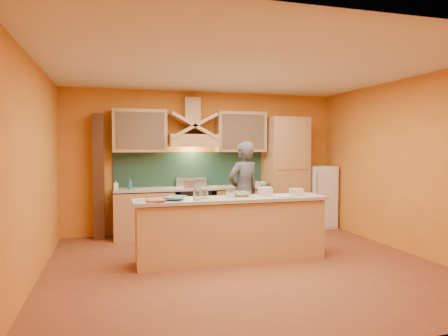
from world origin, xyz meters
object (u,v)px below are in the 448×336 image
object	(u,v)px
stove	(193,211)
kitchen_scale	(230,195)
mixing_bowl	(241,194)
fridge	(319,196)
person	(244,192)

from	to	relation	value
stove	kitchen_scale	world-z (taller)	kitchen_scale
mixing_bowl	kitchen_scale	bearing A→B (deg)	-144.94
fridge	mixing_bowl	xyz separation A→B (m)	(-2.31, -1.80, 0.33)
stove	person	size ratio (longest dim) A/B	0.50
fridge	person	world-z (taller)	person
stove	mixing_bowl	bearing A→B (deg)	-77.89
stove	person	xyz separation A→B (m)	(0.76, -0.78, 0.45)
person	mixing_bowl	bearing A→B (deg)	49.47
mixing_bowl	fridge	bearing A→B (deg)	37.90
kitchen_scale	mixing_bowl	xyz separation A→B (m)	(0.22, 0.16, -0.01)
person	kitchen_scale	xyz separation A→B (m)	(-0.60, -1.17, 0.09)
stove	kitchen_scale	bearing A→B (deg)	-85.20
person	kitchen_scale	world-z (taller)	person
person	mixing_bowl	xyz separation A→B (m)	(-0.37, -1.02, 0.08)
kitchen_scale	mixing_bowl	distance (m)	0.27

